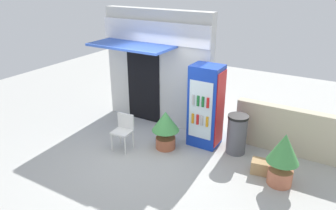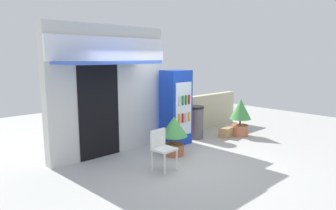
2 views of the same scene
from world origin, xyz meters
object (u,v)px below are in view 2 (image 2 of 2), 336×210
drink_cooler (176,108)px  trash_bin (196,122)px  potted_plant_near_shop (174,132)px  cardboard_box (226,132)px  potted_plant_curbside (240,114)px  plastic_chair (162,146)px

drink_cooler → trash_bin: size_ratio=2.12×
potted_plant_near_shop → trash_bin: potted_plant_near_shop is taller
potted_plant_near_shop → cardboard_box: (2.26, 0.12, -0.43)m
drink_cooler → potted_plant_curbside: (1.97, -0.72, -0.35)m
drink_cooler → cardboard_box: 1.84m
potted_plant_curbside → trash_bin: 1.39m
cardboard_box → plastic_chair: bearing=-168.6°
potted_plant_near_shop → trash_bin: size_ratio=1.01×
cardboard_box → potted_plant_curbside: bearing=-24.7°
plastic_chair → potted_plant_curbside: potted_plant_curbside is taller
plastic_chair → potted_plant_curbside: size_ratio=0.77×
potted_plant_curbside → potted_plant_near_shop: bearing=178.5°
potted_plant_near_shop → trash_bin: bearing=23.5°
plastic_chair → potted_plant_near_shop: bearing=30.9°
plastic_chair → trash_bin: trash_bin is taller
plastic_chair → potted_plant_near_shop: size_ratio=0.91×
plastic_chair → potted_plant_near_shop: potted_plant_near_shop is taller
drink_cooler → potted_plant_curbside: 2.12m
trash_bin → potted_plant_near_shop: bearing=-156.5°
plastic_chair → potted_plant_near_shop: (0.85, 0.51, 0.06)m
trash_bin → cardboard_box: 0.98m
drink_cooler → plastic_chair: 2.00m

